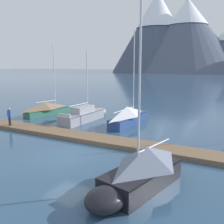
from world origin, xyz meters
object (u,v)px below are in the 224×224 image
object	(u,v)px
sailboat_nearest_berth	(49,108)
person_on_dock	(9,115)
sailboat_mid_dock_port	(129,115)
sailboat_second_berth	(86,115)
sailboat_mid_dock_starboard	(139,171)

from	to	relation	value
sailboat_nearest_berth	person_on_dock	size ratio (longest dim) A/B	4.93
sailboat_nearest_berth	person_on_dock	xyz separation A→B (m)	(1.45, -6.86, 0.51)
sailboat_mid_dock_port	sailboat_second_berth	bearing A→B (deg)	-172.34
sailboat_nearest_berth	sailboat_mid_dock_starboard	distance (m)	20.35
sailboat_mid_dock_port	person_on_dock	size ratio (longest dim) A/B	5.48
sailboat_nearest_berth	sailboat_mid_dock_starboard	size ratio (longest dim) A/B	0.96
sailboat_second_berth	person_on_dock	bearing A→B (deg)	-124.28
sailboat_mid_dock_starboard	sailboat_nearest_berth	bearing A→B (deg)	144.54
person_on_dock	sailboat_second_berth	bearing A→B (deg)	55.72
person_on_dock	sailboat_mid_dock_port	bearing A→B (deg)	37.13
sailboat_second_berth	sailboat_mid_dock_port	size ratio (longest dim) A/B	0.80
sailboat_mid_dock_port	sailboat_mid_dock_starboard	distance (m)	13.29
sailboat_nearest_berth	sailboat_mid_dock_starboard	xyz separation A→B (m)	(16.57, -11.81, 0.16)
sailboat_nearest_berth	sailboat_mid_dock_starboard	bearing A→B (deg)	-35.46
sailboat_mid_dock_starboard	sailboat_mid_dock_port	bearing A→B (deg)	116.80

